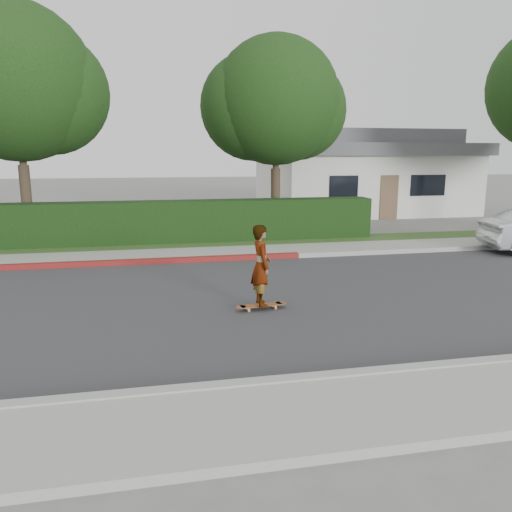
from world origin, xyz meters
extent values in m
plane|color=slate|center=(0.00, 0.00, 0.00)|extent=(120.00, 120.00, 0.00)
cube|color=#2D2D30|center=(0.00, 0.00, 0.01)|extent=(60.00, 8.00, 0.01)
cube|color=#9E9E99|center=(0.00, -4.10, 0.07)|extent=(60.00, 0.20, 0.15)
cube|color=gray|center=(0.00, -5.00, 0.06)|extent=(60.00, 1.60, 0.12)
cube|color=#9E9E99|center=(0.00, 4.10, 0.07)|extent=(60.00, 0.20, 0.15)
cube|color=maroon|center=(-5.00, 4.10, 0.08)|extent=(12.00, 0.21, 0.15)
cube|color=gray|center=(0.00, 5.00, 0.06)|extent=(60.00, 1.60, 0.12)
cube|color=#2D4C1E|center=(0.00, 6.60, 0.05)|extent=(60.00, 1.60, 0.10)
cube|color=black|center=(-3.00, 7.20, 0.75)|extent=(15.00, 1.00, 1.50)
cylinder|color=#33261C|center=(-7.50, 8.50, 1.35)|extent=(0.36, 0.36, 2.70)
cylinder|color=#33261C|center=(-7.50, 8.50, 3.38)|extent=(0.24, 0.24, 2.25)
sphere|color=black|center=(-7.50, 8.50, 5.40)|extent=(5.20, 5.20, 5.20)
sphere|color=black|center=(-6.60, 8.80, 5.10)|extent=(4.16, 4.16, 4.16)
cylinder|color=#33261C|center=(1.50, 9.00, 1.26)|extent=(0.36, 0.36, 2.52)
cylinder|color=#33261C|center=(1.50, 9.00, 3.15)|extent=(0.24, 0.24, 2.10)
sphere|color=black|center=(1.50, 9.00, 5.04)|extent=(4.80, 4.80, 4.80)
sphere|color=black|center=(0.70, 9.40, 4.84)|extent=(4.08, 4.08, 4.08)
sphere|color=black|center=(2.40, 9.30, 4.74)|extent=(3.84, 3.84, 3.84)
cube|color=beige|center=(8.00, 16.00, 1.50)|extent=(10.00, 8.00, 3.00)
cube|color=#4C4C51|center=(8.00, 16.00, 3.30)|extent=(10.60, 8.60, 0.60)
cube|color=#4C4C51|center=(8.00, 16.00, 3.90)|extent=(8.40, 6.40, 0.80)
cube|color=black|center=(5.50, 11.98, 1.60)|extent=(1.40, 0.06, 1.00)
cube|color=black|center=(9.80, 11.98, 1.60)|extent=(1.80, 0.06, 1.00)
cube|color=brown|center=(7.80, 11.98, 1.05)|extent=(0.90, 0.06, 2.10)
cylinder|color=#C38335|center=(-1.44, -0.81, 0.04)|extent=(0.06, 0.04, 0.06)
cylinder|color=#C38335|center=(-1.46, -0.65, 0.04)|extent=(0.06, 0.04, 0.06)
cylinder|color=#C38335|center=(-0.88, -0.74, 0.04)|extent=(0.06, 0.04, 0.06)
cylinder|color=#C38335|center=(-0.90, -0.58, 0.04)|extent=(0.06, 0.04, 0.06)
cube|color=silver|center=(-1.45, -0.73, 0.08)|extent=(0.07, 0.17, 0.02)
cube|color=silver|center=(-0.89, -0.66, 0.08)|extent=(0.07, 0.17, 0.02)
cube|color=brown|center=(-1.17, -0.69, 0.10)|extent=(0.86, 0.31, 0.02)
cylinder|color=brown|center=(-1.59, -0.74, 0.10)|extent=(0.23, 0.23, 0.02)
cylinder|color=brown|center=(-0.75, -0.64, 0.10)|extent=(0.23, 0.23, 0.02)
imported|color=white|center=(-1.17, -0.69, 0.91)|extent=(0.41, 0.61, 1.61)
camera|label=1|loc=(-3.20, -10.04, 3.05)|focal=35.00mm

